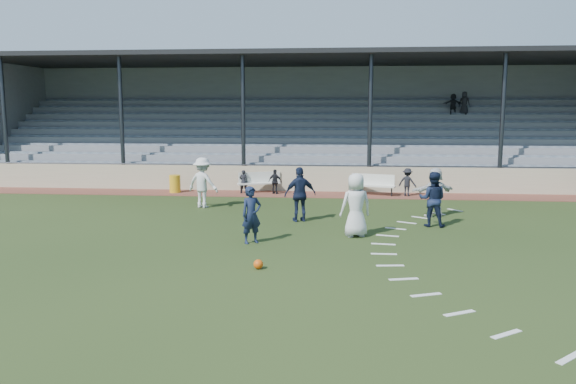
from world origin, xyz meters
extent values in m
plane|color=#243515|center=(0.00, 0.00, 0.00)|extent=(90.00, 90.00, 0.00)
cube|color=brown|center=(0.00, 10.50, 0.01)|extent=(34.00, 2.00, 0.02)
cube|color=#BBAE90|center=(0.00, 11.55, 0.60)|extent=(34.00, 0.18, 1.20)
cube|color=silver|center=(-2.15, 10.81, 0.45)|extent=(2.01, 1.10, 0.06)
cube|color=silver|center=(-2.15, 11.03, 0.70)|extent=(1.88, 0.78, 0.54)
cylinder|color=#2D2E34|center=(-2.94, 10.50, 0.22)|extent=(0.06, 0.06, 0.40)
cylinder|color=#2D2E34|center=(-1.36, 11.11, 0.22)|extent=(0.06, 0.06, 0.40)
cube|color=silver|center=(3.14, 10.46, 0.45)|extent=(2.03, 0.98, 0.06)
cube|color=silver|center=(3.14, 10.68, 0.70)|extent=(1.93, 0.66, 0.54)
cylinder|color=#2D2E34|center=(2.33, 10.71, 0.22)|extent=(0.06, 0.06, 0.40)
cylinder|color=#2D2E34|center=(3.95, 10.20, 0.22)|extent=(0.06, 0.06, 0.40)
cylinder|color=gold|center=(-6.08, 10.49, 0.43)|extent=(0.51, 0.51, 0.82)
sphere|color=#D84F0C|center=(-0.34, -1.72, 0.12)|extent=(0.24, 0.24, 0.24)
imported|color=silver|center=(2.13, 2.09, 0.98)|extent=(1.11, 0.90, 1.97)
imported|color=#141D37|center=(-0.93, 0.93, 0.84)|extent=(0.73, 0.67, 1.68)
imported|color=#141D37|center=(4.72, 3.85, 0.92)|extent=(1.03, 0.88, 1.84)
imported|color=silver|center=(-3.80, 6.72, 1.00)|extent=(1.46, 1.12, 2.00)
imported|color=#141D37|center=(0.26, 4.29, 0.96)|extent=(1.21, 0.81, 1.91)
imported|color=silver|center=(5.09, 5.66, 0.90)|extent=(1.75, 1.14, 1.80)
imported|color=black|center=(-2.84, 10.64, 0.56)|extent=(0.41, 0.29, 1.08)
imported|color=black|center=(-1.34, 10.47, 0.59)|extent=(0.72, 0.48, 1.14)
imported|color=black|center=(4.66, 10.40, 0.65)|extent=(0.93, 0.76, 1.26)
cube|color=gray|center=(0.00, 12.10, 0.60)|extent=(34.00, 0.80, 1.20)
cube|color=slate|center=(0.00, 12.20, 1.25)|extent=(33.00, 0.28, 0.10)
cube|color=gray|center=(0.00, 12.90, 0.80)|extent=(34.00, 0.80, 1.60)
cube|color=slate|center=(0.00, 13.00, 1.65)|extent=(33.00, 0.28, 0.10)
cube|color=gray|center=(0.00, 13.70, 1.00)|extent=(34.00, 0.80, 2.00)
cube|color=slate|center=(0.00, 13.80, 2.05)|extent=(33.00, 0.28, 0.10)
cube|color=gray|center=(0.00, 14.50, 1.20)|extent=(34.00, 0.80, 2.40)
cube|color=slate|center=(0.00, 14.60, 2.45)|extent=(33.00, 0.28, 0.10)
cube|color=gray|center=(0.00, 15.30, 1.40)|extent=(34.00, 0.80, 2.80)
cube|color=slate|center=(0.00, 15.40, 2.85)|extent=(33.00, 0.28, 0.10)
cube|color=gray|center=(0.00, 16.10, 1.60)|extent=(34.00, 0.80, 3.20)
cube|color=slate|center=(0.00, 16.20, 3.25)|extent=(33.00, 0.28, 0.10)
cube|color=gray|center=(0.00, 16.90, 1.80)|extent=(34.00, 0.80, 3.60)
cube|color=slate|center=(0.00, 17.00, 3.65)|extent=(33.00, 0.28, 0.10)
cube|color=gray|center=(0.00, 17.70, 2.00)|extent=(34.00, 0.80, 4.00)
cube|color=slate|center=(0.00, 17.80, 4.05)|extent=(33.00, 0.28, 0.10)
cube|color=gray|center=(0.00, 18.50, 2.20)|extent=(34.00, 0.80, 4.40)
cube|color=slate|center=(0.00, 18.60, 4.45)|extent=(33.00, 0.28, 0.10)
cube|color=gray|center=(0.00, 19.10, 3.20)|extent=(34.00, 0.40, 6.40)
cube|color=gray|center=(-16.85, 15.50, 3.20)|extent=(0.30, 7.80, 6.40)
cube|color=black|center=(0.00, 15.20, 6.50)|extent=(34.60, 9.00, 0.22)
cylinder|color=#2D2E34|center=(-15.00, 11.65, 3.25)|extent=(0.20, 0.20, 6.50)
cylinder|color=#2D2E34|center=(-9.00, 11.65, 3.25)|extent=(0.20, 0.20, 6.50)
cylinder|color=#2D2E34|center=(-3.00, 11.65, 3.25)|extent=(0.20, 0.20, 6.50)
cylinder|color=#2D2E34|center=(3.00, 11.65, 3.25)|extent=(0.20, 0.20, 6.50)
cylinder|color=#2D2E34|center=(9.00, 11.65, 3.25)|extent=(0.20, 0.20, 6.50)
cylinder|color=#2D2E34|center=(0.00, 11.55, 1.25)|extent=(34.00, 0.05, 0.05)
imported|color=black|center=(8.39, 16.94, 4.23)|extent=(0.72, 0.59, 1.26)
imported|color=black|center=(7.78, 16.94, 4.17)|extent=(1.10, 0.50, 1.14)
cube|color=silver|center=(6.12, 7.01, 0.01)|extent=(0.54, 0.61, 0.01)
cube|color=silver|center=(5.29, 6.22, 0.01)|extent=(0.59, 0.56, 0.01)
cube|color=silver|center=(4.57, 5.34, 0.01)|extent=(0.64, 0.51, 0.01)
cube|color=silver|center=(3.96, 4.38, 0.01)|extent=(0.67, 0.44, 0.01)
cube|color=silver|center=(3.48, 3.34, 0.01)|extent=(0.70, 0.37, 0.01)
cube|color=silver|center=(3.13, 2.26, 0.01)|extent=(0.71, 0.29, 0.01)
cube|color=silver|center=(2.92, 1.14, 0.01)|extent=(0.71, 0.21, 0.01)
cube|color=silver|center=(2.85, 0.00, 0.01)|extent=(0.70, 0.12, 0.01)
cube|color=silver|center=(2.92, -1.14, 0.01)|extent=(0.71, 0.21, 0.01)
cube|color=silver|center=(3.13, -2.26, 0.01)|extent=(0.71, 0.29, 0.01)
cube|color=silver|center=(3.48, -3.34, 0.01)|extent=(0.70, 0.37, 0.01)
cube|color=silver|center=(3.96, -4.38, 0.01)|extent=(0.67, 0.44, 0.01)
cube|color=silver|center=(4.57, -5.34, 0.01)|extent=(0.64, 0.51, 0.01)
cube|color=silver|center=(5.29, -6.22, 0.01)|extent=(0.59, 0.56, 0.01)
camera|label=1|loc=(1.63, -14.99, 3.90)|focal=35.00mm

